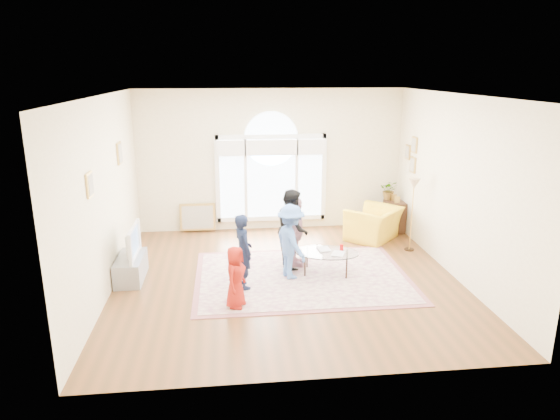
{
  "coord_description": "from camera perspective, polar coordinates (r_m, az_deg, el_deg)",
  "views": [
    {
      "loc": [
        -1.03,
        -8.15,
        3.6
      ],
      "look_at": [
        -0.09,
        0.3,
        1.2
      ],
      "focal_mm": 32.0,
      "sensor_mm": 36.0,
      "label": 1
    }
  ],
  "objects": [
    {
      "name": "room_shell",
      "position": [
        11.21,
        -0.91,
        5.35
      ],
      "size": [
        6.0,
        6.0,
        6.0
      ],
      "color": "beige",
      "rests_on": "ground"
    },
    {
      "name": "child_navy",
      "position": [
        8.39,
        -4.24,
        -4.72
      ],
      "size": [
        0.44,
        0.54,
        1.29
      ],
      "primitive_type": "imported",
      "rotation": [
        0.0,
        0.0,
        1.9
      ],
      "color": "#111932",
      "rests_on": "area_rug"
    },
    {
      "name": "leaning_picture",
      "position": [
        11.64,
        -9.32,
        -2.44
      ],
      "size": [
        0.8,
        0.14,
        0.62
      ],
      "primitive_type": "cube",
      "rotation": [
        -0.14,
        0.0,
        0.0
      ],
      "color": "tan",
      "rests_on": "ground"
    },
    {
      "name": "ground",
      "position": [
        8.96,
        0.81,
        -7.88
      ],
      "size": [
        6.0,
        6.0,
        0.0
      ],
      "primitive_type": "plane",
      "color": "#54361B",
      "rests_on": "ground"
    },
    {
      "name": "potted_plant",
      "position": [
        11.74,
        12.38,
        2.25
      ],
      "size": [
        0.5,
        0.47,
        0.44
      ],
      "primitive_type": "imported",
      "rotation": [
        0.0,
        0.0,
        -0.36
      ],
      "color": "#33722D",
      "rests_on": "plant_pedestal"
    },
    {
      "name": "rug_border",
      "position": [
        9.05,
        2.54,
        -7.62
      ],
      "size": [
        3.8,
        2.8,
        0.01
      ],
      "primitive_type": "cube",
      "color": "#905254",
      "rests_on": "ground"
    },
    {
      "name": "area_rug",
      "position": [
        9.04,
        2.54,
        -7.6
      ],
      "size": [
        3.6,
        2.6,
        0.02
      ],
      "primitive_type": "cube",
      "color": "beige",
      "rests_on": "ground"
    },
    {
      "name": "tv_console",
      "position": [
        9.26,
        -16.67,
        -6.37
      ],
      "size": [
        0.45,
        1.0,
        0.42
      ],
      "primitive_type": "cube",
      "color": "gray",
      "rests_on": "ground"
    },
    {
      "name": "plant_pedestal",
      "position": [
        11.89,
        12.22,
        -0.44
      ],
      "size": [
        0.2,
        0.2,
        0.7
      ],
      "primitive_type": "cylinder",
      "color": "white",
      "rests_on": "ground"
    },
    {
      "name": "child_pink",
      "position": [
        9.3,
        1.84,
        -2.52
      ],
      "size": [
        0.48,
        0.82,
        1.31
      ],
      "primitive_type": "imported",
      "rotation": [
        0.0,
        0.0,
        1.36
      ],
      "color": "#CF98A6",
      "rests_on": "area_rug"
    },
    {
      "name": "coffee_table",
      "position": [
        9.08,
        5.35,
        -4.89
      ],
      "size": [
        1.31,
        1.01,
        0.54
      ],
      "rotation": [
        0.0,
        0.0,
        -0.26
      ],
      "color": "silver",
      "rests_on": "ground"
    },
    {
      "name": "child_blue",
      "position": [
        8.76,
        1.25,
        -3.62
      ],
      "size": [
        0.76,
        0.98,
        1.34
      ],
      "primitive_type": "imported",
      "rotation": [
        0.0,
        0.0,
        1.92
      ],
      "color": "#4D7CCC",
      "rests_on": "area_rug"
    },
    {
      "name": "floor_lamp",
      "position": [
        10.32,
        15.03,
        2.27
      ],
      "size": [
        0.28,
        0.28,
        1.51
      ],
      "color": "black",
      "rests_on": "ground"
    },
    {
      "name": "armchair",
      "position": [
        11.06,
        10.65,
        -1.55
      ],
      "size": [
        1.44,
        1.45,
        0.71
      ],
      "primitive_type": "imported",
      "rotation": [
        0.0,
        0.0,
        3.95
      ],
      "color": "yellow",
      "rests_on": "ground"
    },
    {
      "name": "child_red",
      "position": [
        7.79,
        -5.11,
        -7.62
      ],
      "size": [
        0.47,
        0.56,
        0.98
      ],
      "primitive_type": "imported",
      "rotation": [
        0.0,
        0.0,
        1.18
      ],
      "color": "#A81C12",
      "rests_on": "area_rug"
    },
    {
      "name": "side_cabinet",
      "position": [
        11.71,
        12.93,
        -0.73
      ],
      "size": [
        0.4,
        0.5,
        0.7
      ],
      "primitive_type": "cube",
      "color": "black",
      "rests_on": "ground"
    },
    {
      "name": "television",
      "position": [
        9.09,
        -16.86,
        -3.51
      ],
      "size": [
        0.16,
        0.97,
        0.56
      ],
      "color": "black",
      "rests_on": "tv_console"
    },
    {
      "name": "child_black",
      "position": [
        9.24,
        1.42,
        -2.11
      ],
      "size": [
        0.58,
        0.74,
        1.48
      ],
      "primitive_type": "imported",
      "rotation": [
        0.0,
        0.0,
        1.54
      ],
      "color": "black",
      "rests_on": "area_rug"
    }
  ]
}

